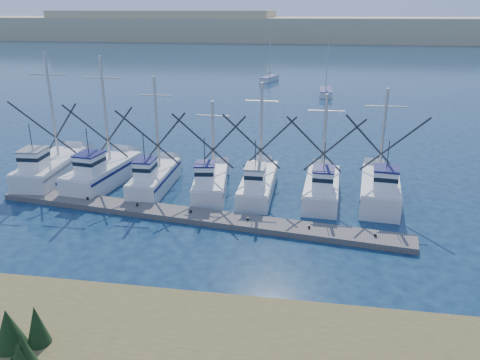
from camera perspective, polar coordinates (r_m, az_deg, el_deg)
name	(u,v)px	position (r m, az deg, el deg)	size (l,w,h in m)	color
ground	(277,271)	(25.69, 4.58, -11.04)	(500.00, 500.00, 0.00)	#0D1E3A
floating_dock	(191,216)	(31.76, -6.03, -4.33)	(28.93, 1.93, 0.39)	#635D58
dune_ridge	(315,29)	(232.12, 9.16, 17.75)	(360.00, 60.00, 10.00)	tan
trawler_fleet	(195,180)	(36.00, -5.45, 0.05)	(29.32, 8.33, 10.14)	silver
sailboat_near	(326,92)	(79.65, 10.38, 10.49)	(2.05, 6.88, 8.10)	silver
sailboat_far	(269,79)	(93.98, 3.60, 12.19)	(3.34, 6.18, 8.10)	silver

